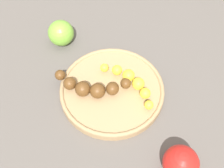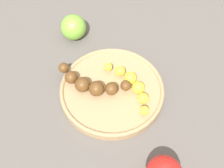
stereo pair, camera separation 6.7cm
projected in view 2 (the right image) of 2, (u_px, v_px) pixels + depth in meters
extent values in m
plane|color=#56514C|center=(112.00, 93.00, 0.70)|extent=(2.40, 2.40, 0.00)
cylinder|color=#A08259|center=(112.00, 91.00, 0.70)|extent=(0.25, 0.25, 0.02)
torus|color=#A08259|center=(112.00, 89.00, 0.69)|extent=(0.25, 0.25, 0.01)
sphere|color=yellow|center=(144.00, 110.00, 0.64)|extent=(0.02, 0.02, 0.02)
sphere|color=yellow|center=(143.00, 98.00, 0.66)|extent=(0.02, 0.02, 0.02)
sphere|color=yellow|center=(138.00, 87.00, 0.67)|extent=(0.03, 0.03, 0.03)
sphere|color=yellow|center=(130.00, 78.00, 0.69)|extent=(0.03, 0.03, 0.03)
sphere|color=yellow|center=(120.00, 71.00, 0.70)|extent=(0.02, 0.02, 0.02)
sphere|color=yellow|center=(108.00, 67.00, 0.71)|extent=(0.02, 0.02, 0.02)
sphere|color=#593819|center=(64.00, 68.00, 0.70)|extent=(0.02, 0.02, 0.02)
sphere|color=#593819|center=(71.00, 77.00, 0.68)|extent=(0.03, 0.03, 0.03)
sphere|color=#593819|center=(82.00, 85.00, 0.67)|extent=(0.04, 0.04, 0.04)
sphere|color=#593819|center=(96.00, 89.00, 0.67)|extent=(0.04, 0.04, 0.04)
sphere|color=#593819|center=(111.00, 89.00, 0.67)|extent=(0.03, 0.03, 0.03)
sphere|color=#593819|center=(126.00, 85.00, 0.67)|extent=(0.02, 0.02, 0.02)
sphere|color=#72B238|center=(73.00, 27.00, 0.78)|extent=(0.07, 0.07, 0.07)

